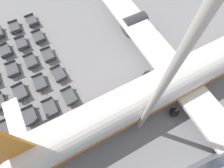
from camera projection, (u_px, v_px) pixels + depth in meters
name	position (u px, v px, depth m)	size (l,w,h in m)	color
airplane	(189.00, 73.00, 21.66)	(44.84, 48.02, 13.60)	white
baggage_dolly_row_near_col_e	(7.00, 129.00, 20.96)	(3.19, 1.81, 0.92)	#424449
baggage_dolly_row_mid_a_col_b	(5.00, 51.00, 26.13)	(3.22, 1.97, 0.92)	#424449
baggage_dolly_row_mid_a_col_c	(12.00, 69.00, 24.67)	(3.19, 1.84, 0.92)	#424449
baggage_dolly_row_mid_a_col_d	(20.00, 92.00, 23.10)	(3.22, 1.96, 0.92)	#424449
baggage_dolly_row_mid_a_col_e	(30.00, 116.00, 21.66)	(3.20, 1.85, 0.92)	#424449
baggage_dolly_row_mid_b_col_a	(15.00, 27.00, 28.22)	(3.19, 1.82, 0.92)	#424449
baggage_dolly_row_mid_b_col_b	(22.00, 43.00, 26.75)	(3.20, 1.88, 0.92)	#424449
baggage_dolly_row_mid_b_col_c	(31.00, 61.00, 25.28)	(3.21, 1.91, 0.92)	#424449
baggage_dolly_row_mid_b_col_d	(40.00, 83.00, 23.73)	(3.19, 1.81, 0.92)	#424449
baggage_dolly_row_mid_b_col_e	(50.00, 108.00, 22.13)	(3.20, 1.86, 0.92)	#424449
baggage_dolly_row_far_col_a	(32.00, 21.00, 28.87)	(3.22, 1.95, 0.92)	#424449
baggage_dolly_row_far_col_b	(38.00, 37.00, 27.33)	(3.21, 1.89, 0.92)	#424449
baggage_dolly_row_far_col_c	(48.00, 55.00, 25.79)	(3.20, 1.87, 0.92)	#424449
baggage_dolly_row_far_col_d	(59.00, 74.00, 24.35)	(3.22, 1.96, 0.92)	#424449
baggage_dolly_row_far_col_e	(69.00, 96.00, 22.84)	(3.21, 1.90, 0.92)	#424449
apron_light_mast	(175.00, 66.00, 9.29)	(2.00, 0.70, 24.43)	#ADA89E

